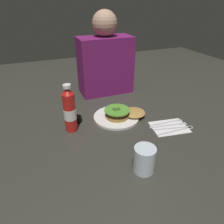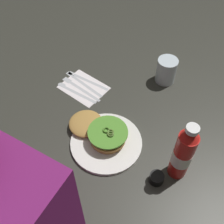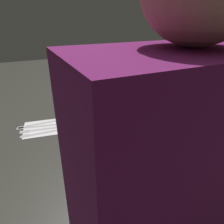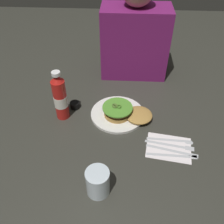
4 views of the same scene
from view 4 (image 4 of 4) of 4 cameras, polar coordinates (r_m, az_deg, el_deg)
ground_plane at (r=1.04m, az=1.27°, el=-6.40°), size 3.00×3.00×0.00m
dinner_plate at (r=1.14m, az=1.29°, el=-0.43°), size 0.25×0.25×0.01m
burger_sandwich at (r=1.11m, az=3.12°, el=-0.07°), size 0.23×0.14×0.05m
ketchup_bottle at (r=1.09m, az=-11.90°, el=3.26°), size 0.06×0.06×0.24m
water_glass at (r=0.85m, az=-3.31°, el=-15.90°), size 0.08×0.08×0.10m
condiment_cup at (r=1.18m, az=-8.60°, el=1.60°), size 0.05×0.05×0.03m
napkin at (r=1.03m, az=13.00°, el=-7.99°), size 0.20×0.16×0.00m
steak_knife at (r=1.01m, az=14.39°, el=-9.67°), size 0.20×0.02×0.00m
butter_knife at (r=1.02m, az=14.46°, el=-8.72°), size 0.20×0.06×0.00m
fork_utensil at (r=1.04m, az=14.12°, el=-7.46°), size 0.20×0.05×0.00m
spoon_utensil at (r=1.06m, az=14.69°, el=-6.30°), size 0.19×0.03×0.00m
diner_person at (r=1.32m, az=5.33°, el=17.08°), size 0.34×0.17×0.52m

